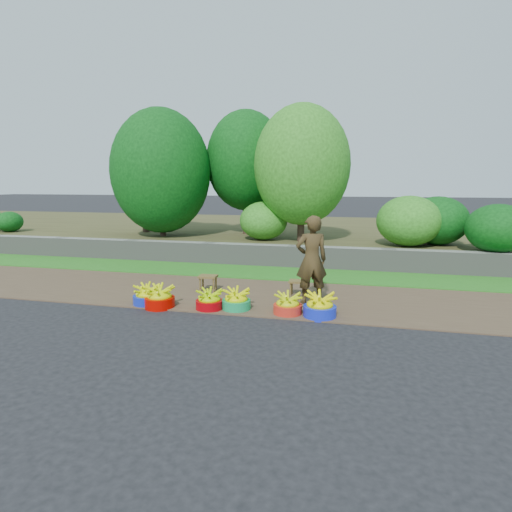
% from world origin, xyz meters
% --- Properties ---
extents(ground_plane, '(120.00, 120.00, 0.00)m').
position_xyz_m(ground_plane, '(0.00, 0.00, 0.00)').
color(ground_plane, black).
rests_on(ground_plane, ground).
extents(dirt_shoulder, '(80.00, 2.50, 0.02)m').
position_xyz_m(dirt_shoulder, '(0.00, 1.25, 0.01)').
color(dirt_shoulder, brown).
rests_on(dirt_shoulder, ground).
extents(grass_verge, '(80.00, 1.50, 0.04)m').
position_xyz_m(grass_verge, '(0.00, 3.25, 0.02)').
color(grass_verge, '#2A771E').
rests_on(grass_verge, ground).
extents(retaining_wall, '(80.00, 0.35, 0.55)m').
position_xyz_m(retaining_wall, '(0.00, 4.10, 0.28)').
color(retaining_wall, gray).
rests_on(retaining_wall, ground).
extents(earth_bank, '(80.00, 10.00, 0.50)m').
position_xyz_m(earth_bank, '(0.00, 9.00, 0.25)').
color(earth_bank, '#474422').
rests_on(earth_bank, ground).
extents(vegetation, '(36.38, 6.61, 4.60)m').
position_xyz_m(vegetation, '(1.98, 6.43, 2.64)').
color(vegetation, '#37261D').
rests_on(vegetation, earth_bank).
extents(basin_a, '(0.48, 0.48, 0.36)m').
position_xyz_m(basin_a, '(-1.98, 0.25, 0.16)').
color(basin_a, '#1528B7').
rests_on(basin_a, ground).
extents(basin_b, '(0.50, 0.50, 0.38)m').
position_xyz_m(basin_b, '(-1.69, 0.15, 0.17)').
color(basin_b, '#B40700').
rests_on(basin_b, ground).
extents(basin_c, '(0.45, 0.45, 0.34)m').
position_xyz_m(basin_c, '(-0.84, 0.23, 0.15)').
color(basin_c, '#A70209').
rests_on(basin_c, ground).
extents(basin_d, '(0.48, 0.48, 0.35)m').
position_xyz_m(basin_d, '(-0.40, 0.33, 0.16)').
color(basin_d, '#169855').
rests_on(basin_d, ground).
extents(basin_e, '(0.46, 0.46, 0.34)m').
position_xyz_m(basin_e, '(0.47, 0.28, 0.15)').
color(basin_e, red).
rests_on(basin_e, ground).
extents(basin_f, '(0.52, 0.52, 0.39)m').
position_xyz_m(basin_f, '(0.98, 0.25, 0.17)').
color(basin_f, '#1529D9').
rests_on(basin_f, ground).
extents(stool_left, '(0.36, 0.29, 0.30)m').
position_xyz_m(stool_left, '(-1.27, 1.35, 0.26)').
color(stool_left, brown).
rests_on(stool_left, dirt_shoulder).
extents(stool_right, '(0.33, 0.25, 0.28)m').
position_xyz_m(stool_right, '(0.46, 1.42, 0.25)').
color(stool_right, brown).
rests_on(stool_right, dirt_shoulder).
extents(vendor_woman, '(0.65, 0.55, 1.52)m').
position_xyz_m(vendor_woman, '(0.75, 0.98, 0.78)').
color(vendor_woman, black).
rests_on(vendor_woman, dirt_shoulder).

